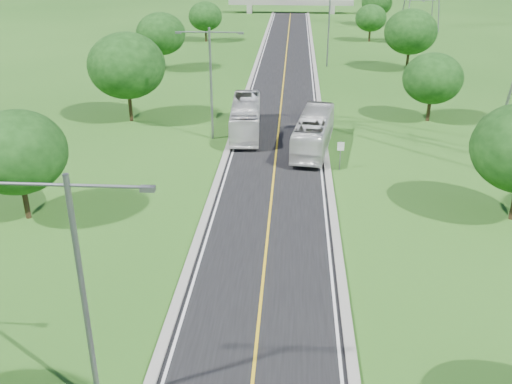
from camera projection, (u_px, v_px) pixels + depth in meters
ground at (282, 98)px, 66.05m from camera, size 260.00×260.00×0.00m
road at (283, 85)px, 71.50m from camera, size 8.00×150.00×0.06m
curb_left at (249, 84)px, 71.73m from camera, size 0.50×150.00×0.22m
curb_right at (317, 85)px, 71.20m from camera, size 0.50×150.00×0.22m
speed_limit_sign at (340, 151)px, 45.04m from camera, size 0.55×0.09×2.40m
overpass at (291, 3)px, 137.87m from camera, size 30.00×3.00×3.20m
streetlight_near_left at (81, 279)px, 20.30m from camera, size 5.90×0.25×10.00m
streetlight_mid_left at (211, 75)px, 50.34m from camera, size 5.90×0.25×10.00m
streetlight_far_right at (329, 24)px, 79.63m from camera, size 5.90×0.25×10.00m
tree_lb at (17, 152)px, 36.02m from camera, size 6.30×6.30×7.33m
tree_lc at (127, 66)px, 55.59m from camera, size 7.56×7.56×8.79m
tree_ld at (161, 34)px, 77.81m from camera, size 6.72×6.72×7.82m
tree_le at (205, 16)px, 99.76m from camera, size 5.88×5.88×6.84m
tree_rc at (433, 78)px, 56.07m from camera, size 5.88×5.88×6.84m
tree_rd at (411, 32)px, 77.40m from camera, size 7.14×7.14×8.30m
tree_re at (371, 18)px, 99.91m from camera, size 5.46×5.46×6.35m
tree_rf at (377, 2)px, 117.64m from camera, size 6.30×6.30×7.33m
bus_outbound at (314, 132)px, 49.45m from camera, size 4.11×11.32×3.08m
bus_inbound at (246, 117)px, 53.49m from camera, size 3.15×11.11×3.06m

